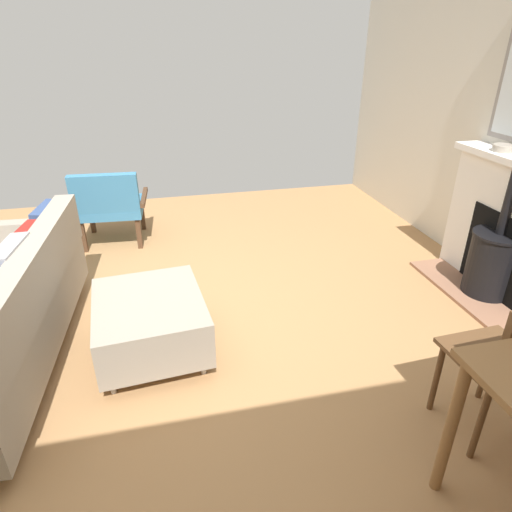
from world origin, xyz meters
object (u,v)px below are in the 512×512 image
(ottoman, at_px, (150,321))
(armchair_accent, at_px, (109,204))
(fireplace, at_px, (508,240))
(dining_chair_near_fireplace, at_px, (511,358))
(mantel_bowl_near, at_px, (504,148))

(ottoman, distance_m, armchair_accent, 1.84)
(fireplace, distance_m, ottoman, 2.67)
(armchair_accent, bearing_deg, dining_chair_near_fireplace, 124.44)
(ottoman, relative_size, armchair_accent, 1.09)
(ottoman, xyz_separation_m, armchair_accent, (0.33, -1.80, 0.18))
(armchair_accent, distance_m, dining_chair_near_fireplace, 3.49)
(armchair_accent, relative_size, dining_chair_near_fireplace, 0.89)
(ottoman, distance_m, dining_chair_near_fireplace, 1.98)
(fireplace, relative_size, mantel_bowl_near, 8.52)
(fireplace, xyz_separation_m, dining_chair_near_fireplace, (1.02, 1.20, 0.04))
(armchair_accent, xyz_separation_m, dining_chair_near_fireplace, (-1.97, 2.88, 0.09))
(mantel_bowl_near, relative_size, dining_chair_near_fireplace, 0.19)
(ottoman, bearing_deg, dining_chair_near_fireplace, 146.59)
(ottoman, xyz_separation_m, dining_chair_near_fireplace, (-1.64, 1.08, 0.27))
(dining_chair_near_fireplace, bearing_deg, mantel_bowl_near, -124.99)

